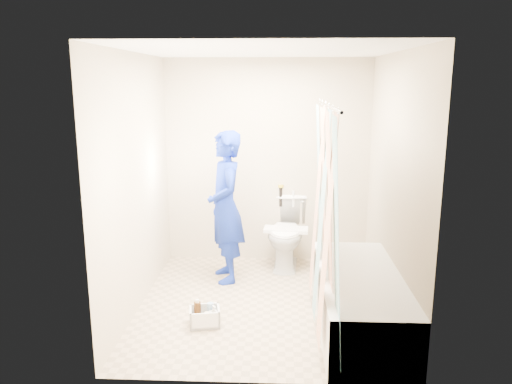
{
  "coord_description": "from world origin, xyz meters",
  "views": [
    {
      "loc": [
        0.13,
        -4.52,
        2.15
      ],
      "look_at": [
        -0.09,
        0.38,
        1.04
      ],
      "focal_mm": 35.0,
      "sensor_mm": 36.0,
      "label": 1
    }
  ],
  "objects_px": {
    "toilet": "(287,232)",
    "cleaning_caddy": "(206,317)",
    "bathtub": "(359,299)",
    "plumber": "(226,207)"
  },
  "relations": [
    {
      "from": "plumber",
      "to": "cleaning_caddy",
      "type": "relative_size",
      "value": 5.43
    },
    {
      "from": "bathtub",
      "to": "cleaning_caddy",
      "type": "distance_m",
      "value": 1.37
    },
    {
      "from": "bathtub",
      "to": "toilet",
      "type": "distance_m",
      "value": 1.63
    },
    {
      "from": "toilet",
      "to": "plumber",
      "type": "height_order",
      "value": "plumber"
    },
    {
      "from": "bathtub",
      "to": "cleaning_caddy",
      "type": "bearing_deg",
      "value": -179.23
    },
    {
      "from": "toilet",
      "to": "cleaning_caddy",
      "type": "relative_size",
      "value": 2.71
    },
    {
      "from": "toilet",
      "to": "cleaning_caddy",
      "type": "xyz_separation_m",
      "value": [
        -0.74,
        -1.52,
        -0.33
      ]
    },
    {
      "from": "cleaning_caddy",
      "to": "bathtub",
      "type": "bearing_deg",
      "value": -9.4
    },
    {
      "from": "toilet",
      "to": "plumber",
      "type": "bearing_deg",
      "value": -141.84
    },
    {
      "from": "plumber",
      "to": "cleaning_caddy",
      "type": "height_order",
      "value": "plumber"
    }
  ]
}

